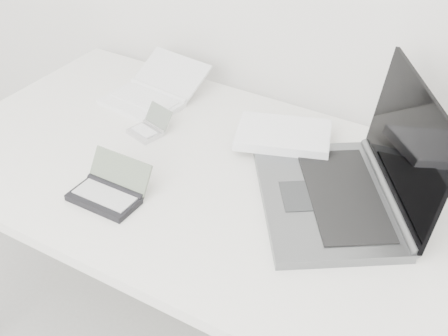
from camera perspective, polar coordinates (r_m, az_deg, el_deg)
The scene contains 5 objects.
desk at distance 1.51m, azimuth 1.76°, elevation -2.87°, with size 1.60×0.80×0.73m.
laptop_large at distance 1.46m, azimuth 10.26°, elevation -0.52°, with size 0.60×0.53×0.28m.
netbook_open_white at distance 1.82m, azimuth -6.72°, elevation 6.69°, with size 0.24×0.29×0.08m.
pda_silver at distance 1.67m, azimuth -6.88°, elevation 3.63°, with size 0.11×0.12×0.06m.
palmtop_charcoal at distance 1.45m, azimuth -10.52°, elevation -2.15°, with size 0.16×0.13×0.08m.
Camera 1 is at (0.57, 0.52, 1.62)m, focal length 50.00 mm.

